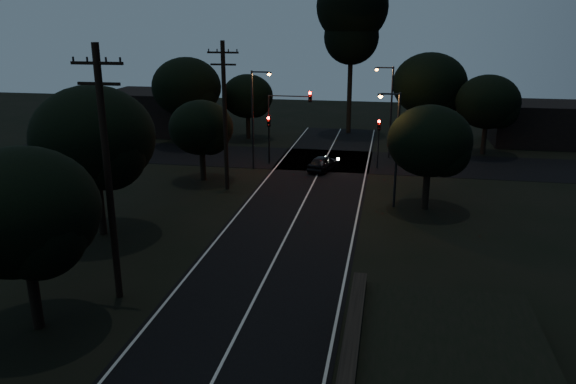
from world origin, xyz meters
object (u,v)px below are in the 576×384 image
(signal_right, at_px, (379,135))
(streetlight_b, at_px, (389,106))
(car, at_px, (323,163))
(signal_left, at_px, (269,131))
(utility_pole_far, at_px, (225,114))
(utility_pole_mid, at_px, (108,173))
(signal_mast, at_px, (288,114))
(streetlight_c, at_px, (395,142))
(streetlight_a, at_px, (255,113))
(tall_pine, at_px, (352,16))

(signal_right, relative_size, streetlight_b, 0.51)
(car, bearing_deg, signal_left, -0.91)
(utility_pole_far, bearing_deg, signal_left, 80.06)
(utility_pole_mid, xyz_separation_m, signal_right, (10.60, 24.99, -2.90))
(utility_pole_mid, xyz_separation_m, utility_pole_far, (0.00, 17.00, -0.25))
(utility_pole_mid, bearing_deg, signal_mast, 82.96)
(signal_right, xyz_separation_m, streetlight_c, (1.23, -9.99, 1.51))
(utility_pole_far, xyz_separation_m, car, (6.26, 6.41, -4.85))
(utility_pole_mid, xyz_separation_m, streetlight_a, (0.69, 23.00, -1.10))
(signal_right, xyz_separation_m, streetlight_a, (-9.91, -1.99, 1.80))
(signal_right, bearing_deg, utility_pole_mid, -112.99)
(utility_pole_far, distance_m, signal_mast, 8.64)
(utility_pole_far, relative_size, streetlight_b, 1.31)
(utility_pole_far, distance_m, signal_left, 8.53)
(signal_mast, relative_size, streetlight_a, 0.78)
(streetlight_a, bearing_deg, streetlight_b, 29.48)
(utility_pole_mid, height_order, signal_mast, utility_pole_mid)
(signal_right, bearing_deg, streetlight_a, -168.66)
(streetlight_b, distance_m, car, 8.52)
(streetlight_a, distance_m, streetlight_b, 12.19)
(signal_left, distance_m, car, 5.56)
(tall_pine, relative_size, signal_mast, 2.70)
(streetlight_c, xyz_separation_m, car, (-5.57, 8.41, -3.71))
(tall_pine, relative_size, streetlight_a, 2.11)
(car, bearing_deg, streetlight_c, 140.54)
(streetlight_b, bearing_deg, utility_pole_mid, -111.30)
(streetlight_a, bearing_deg, signal_left, 70.41)
(streetlight_c, bearing_deg, car, 123.50)
(tall_pine, bearing_deg, car, -92.55)
(tall_pine, bearing_deg, signal_mast, -104.62)
(signal_left, distance_m, streetlight_c, 14.52)
(utility_pole_mid, distance_m, streetlight_c, 19.15)
(utility_pole_mid, height_order, car, utility_pole_mid)
(utility_pole_far, distance_m, streetlight_b, 16.51)
(utility_pole_far, height_order, signal_right, utility_pole_far)
(streetlight_c, bearing_deg, streetlight_a, 144.31)
(utility_pole_far, height_order, streetlight_c, utility_pole_far)
(tall_pine, xyz_separation_m, signal_mast, (-3.91, -15.01, -7.83))
(tall_pine, distance_m, car, 20.22)
(signal_right, relative_size, signal_mast, 0.66)
(tall_pine, xyz_separation_m, signal_left, (-5.60, -15.01, -9.34))
(streetlight_a, bearing_deg, car, 4.24)
(signal_right, bearing_deg, signal_left, 180.00)
(utility_pole_far, distance_m, streetlight_c, 12.05)
(utility_pole_mid, relative_size, car, 2.94)
(tall_pine, relative_size, signal_right, 4.12)
(streetlight_a, relative_size, streetlight_b, 1.00)
(streetlight_c, bearing_deg, signal_mast, 131.19)
(signal_left, bearing_deg, tall_pine, 69.54)
(utility_pole_far, xyz_separation_m, signal_right, (10.60, 7.99, -2.65))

